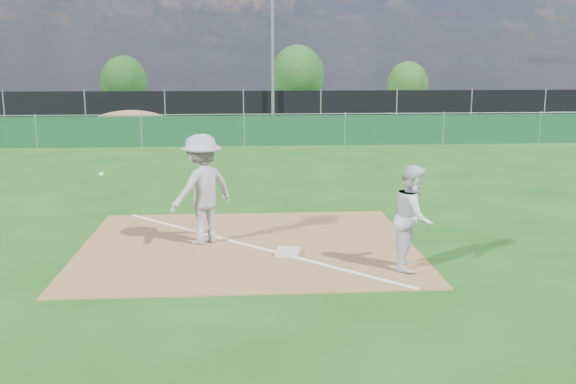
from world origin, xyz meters
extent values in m
plane|color=#174C10|center=(0.00, 10.00, 0.00)|extent=(90.00, 90.00, 0.00)
cube|color=#8C5E38|center=(0.00, 1.00, 0.01)|extent=(6.00, 5.00, 0.02)
cube|color=white|center=(0.00, 1.00, 0.03)|extent=(5.01, 5.01, 0.01)
cube|color=#103D20|center=(0.00, 15.00, 0.60)|extent=(44.00, 0.05, 1.20)
ellipsoid|color=olive|center=(-5.00, 18.50, 0.58)|extent=(3.38, 2.60, 1.17)
cube|color=black|center=(0.00, 23.00, 0.90)|extent=(46.00, 0.04, 1.80)
cube|color=black|center=(0.00, 28.00, 0.01)|extent=(46.00, 9.00, 0.01)
cylinder|color=slate|center=(1.50, 22.70, 4.00)|extent=(0.16, 0.16, 8.00)
cube|color=silver|center=(0.68, 0.41, 0.06)|extent=(0.47, 0.47, 0.08)
imported|color=#ADADAF|center=(-0.82, 1.24, 1.03)|extent=(1.48, 1.40, 2.01)
sphere|color=white|center=(-2.63, 1.37, 1.30)|extent=(0.08, 0.08, 0.08)
imported|color=silver|center=(2.65, -0.44, 0.85)|extent=(0.88, 0.99, 1.70)
imported|color=#B3B6BB|center=(-4.49, 26.64, 0.74)|extent=(4.59, 2.99, 1.45)
imported|color=black|center=(-2.49, 27.46, 0.80)|extent=(5.05, 3.17, 1.57)
imported|color=black|center=(5.42, 26.55, 0.69)|extent=(5.05, 3.61, 1.36)
cylinder|color=#382316|center=(-7.90, 33.66, 0.52)|extent=(0.24, 0.24, 1.03)
ellipsoid|color=#154112|center=(-7.90, 33.66, 1.89)|extent=(3.09, 3.09, 3.55)
cylinder|color=#382316|center=(3.79, 34.67, 0.62)|extent=(0.24, 0.24, 1.24)
ellipsoid|color=#184A15|center=(3.79, 34.67, 2.26)|extent=(3.71, 3.71, 4.26)
cylinder|color=#382316|center=(11.20, 33.30, 0.46)|extent=(0.24, 0.24, 0.92)
ellipsoid|color=#204B15|center=(11.20, 33.30, 1.69)|extent=(2.77, 2.77, 3.19)
camera|label=1|loc=(-0.07, -10.25, 3.32)|focal=40.00mm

